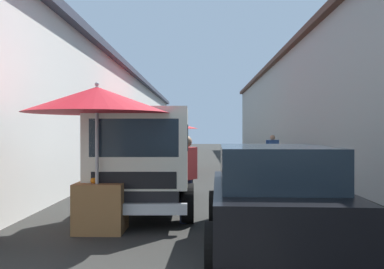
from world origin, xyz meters
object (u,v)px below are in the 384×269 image
object	(u,v)px
fruit_stall_mid_lane	(166,131)
delivery_truck	(144,163)
fruit_stall_near_right	(98,119)
plastic_stool	(289,174)
parked_scooter	(136,168)
hatchback_car	(273,195)
fruit_stall_far_right	(143,127)
vendor_in_shade	(186,173)
vendor_by_crates	(272,151)

from	to	relation	value
fruit_stall_mid_lane	delivery_truck	size ratio (longest dim) A/B	0.56
fruit_stall_near_right	plastic_stool	world-z (taller)	fruit_stall_near_right
fruit_stall_near_right	fruit_stall_mid_lane	size ratio (longest dim) A/B	0.88
parked_scooter	fruit_stall_mid_lane	bearing A→B (deg)	-7.86
fruit_stall_near_right	hatchback_car	bearing A→B (deg)	-102.87
delivery_truck	hatchback_car	bearing A→B (deg)	-134.64
fruit_stall_near_right	fruit_stall_far_right	world-z (taller)	fruit_stall_near_right
hatchback_car	vendor_in_shade	distance (m)	2.04
delivery_truck	vendor_in_shade	bearing A→B (deg)	-125.77
vendor_by_crates	vendor_in_shade	bearing A→B (deg)	161.89
hatchback_car	delivery_truck	distance (m)	3.09
fruit_stall_far_right	vendor_in_shade	size ratio (longest dim) A/B	1.72
hatchback_car	plastic_stool	distance (m)	7.37
hatchback_car	delivery_truck	size ratio (longest dim) A/B	0.80
vendor_by_crates	fruit_stall_near_right	bearing A→B (deg)	156.79
fruit_stall_mid_lane	plastic_stool	distance (m)	6.91
parked_scooter	delivery_truck	bearing A→B (deg)	-169.74
fruit_stall_near_right	vendor_by_crates	world-z (taller)	fruit_stall_near_right
vendor_by_crates	fruit_stall_mid_lane	bearing A→B (deg)	77.72
hatchback_car	plastic_stool	size ratio (longest dim) A/B	9.13
fruit_stall_far_right	vendor_by_crates	world-z (taller)	fruit_stall_far_right
hatchback_car	parked_scooter	distance (m)	8.50
vendor_in_shade	plastic_stool	size ratio (longest dim) A/B	3.64
fruit_stall_near_right	vendor_by_crates	size ratio (longest dim) A/B	1.60
fruit_stall_far_right	parked_scooter	world-z (taller)	fruit_stall_far_right
fruit_stall_near_right	fruit_stall_far_right	size ratio (longest dim) A/B	0.90
parked_scooter	vendor_in_shade	bearing A→B (deg)	-163.33
vendor_by_crates	hatchback_car	bearing A→B (deg)	170.52
fruit_stall_far_right	vendor_by_crates	size ratio (longest dim) A/B	1.78
fruit_stall_mid_lane	vendor_by_crates	xyz separation A→B (m)	(-0.98, -4.50, -0.83)
vendor_by_crates	parked_scooter	distance (m)	6.25
hatchback_car	vendor_in_shade	size ratio (longest dim) A/B	2.51
fruit_stall_mid_lane	hatchback_car	size ratio (longest dim) A/B	0.70
vendor_by_crates	plastic_stool	xyz separation A→B (m)	(-4.26, 0.21, -0.55)
hatchback_car	delivery_truck	world-z (taller)	delivery_truck
plastic_stool	parked_scooter	bearing A→B (deg)	81.87
fruit_stall_near_right	vendor_in_shade	xyz separation A→B (m)	(0.92, -1.40, -0.95)
hatchback_car	parked_scooter	size ratio (longest dim) A/B	2.35
vendor_by_crates	parked_scooter	size ratio (longest dim) A/B	0.91
fruit_stall_mid_lane	vendor_in_shade	world-z (taller)	fruit_stall_mid_lane
vendor_in_shade	plastic_stool	distance (m)	6.41
fruit_stall_near_right	fruit_stall_mid_lane	distance (m)	11.78
fruit_stall_far_right	vendor_by_crates	xyz separation A→B (m)	(1.93, -5.10, -0.97)
fruit_stall_mid_lane	vendor_in_shade	distance (m)	10.97
vendor_in_shade	fruit_stall_mid_lane	bearing A→B (deg)	6.66
fruit_stall_mid_lane	plastic_stool	bearing A→B (deg)	-140.70
vendor_by_crates	vendor_in_shade	xyz separation A→B (m)	(-9.88, 3.23, 0.03)
vendor_in_shade	fruit_stall_far_right	bearing A→B (deg)	13.24
hatchback_car	parked_scooter	world-z (taller)	hatchback_car
fruit_stall_near_right	delivery_truck	distance (m)	1.82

